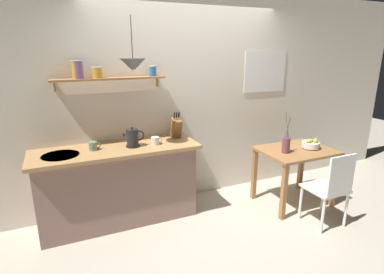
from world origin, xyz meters
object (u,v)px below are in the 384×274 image
at_px(coffee_mug_spare, 155,141).
at_px(pendant_lamp, 133,65).
at_px(dining_chair_near, 331,186).
at_px(knife_block, 176,127).
at_px(fruit_bowl, 311,144).
at_px(twig_vase, 286,145).
at_px(coffee_mug_by_sink, 93,146).
at_px(dining_table, 295,159).
at_px(electric_kettle, 133,138).

distance_m(coffee_mug_spare, pendant_lamp, 0.89).
bearing_deg(dining_chair_near, knife_block, 139.55).
relative_size(fruit_bowl, twig_vase, 0.44).
distance_m(knife_block, coffee_mug_spare, 0.38).
relative_size(dining_chair_near, coffee_mug_spare, 6.84).
distance_m(knife_block, coffee_mug_by_sink, 1.01).
xyz_separation_m(coffee_mug_by_sink, coffee_mug_spare, (0.68, -0.07, -0.00)).
distance_m(fruit_bowl, coffee_mug_by_sink, 2.68).
distance_m(twig_vase, coffee_mug_spare, 1.60).
distance_m(dining_table, dining_chair_near, 0.64).
bearing_deg(dining_table, fruit_bowl, -11.61).
bearing_deg(knife_block, coffee_mug_by_sink, -174.15).
bearing_deg(pendant_lamp, coffee_mug_spare, 11.06).
distance_m(dining_table, twig_vase, 0.32).
bearing_deg(dining_chair_near, dining_table, 87.05).
relative_size(coffee_mug_spare, pendant_lamp, 0.24).
bearing_deg(knife_block, electric_kettle, -165.55).
distance_m(dining_chair_near, pendant_lamp, 2.54).
bearing_deg(knife_block, dining_table, -21.58).
xyz_separation_m(fruit_bowl, pendant_lamp, (-2.17, 0.39, 1.03)).
xyz_separation_m(electric_kettle, pendant_lamp, (0.03, -0.07, 0.80)).
distance_m(dining_table, electric_kettle, 2.09).
bearing_deg(twig_vase, dining_table, 11.66).
distance_m(twig_vase, knife_block, 1.37).
bearing_deg(coffee_mug_spare, knife_block, 28.75).
bearing_deg(dining_table, knife_block, 158.42).
xyz_separation_m(twig_vase, coffee_mug_by_sink, (-2.22, 0.51, 0.12)).
distance_m(dining_table, knife_block, 1.60).
bearing_deg(coffee_mug_spare, dining_table, -12.54).
distance_m(electric_kettle, pendant_lamp, 0.81).
bearing_deg(coffee_mug_spare, twig_vase, -15.72).
xyz_separation_m(dining_table, pendant_lamp, (-1.97, 0.34, 1.21)).
relative_size(twig_vase, coffee_mug_by_sink, 3.95).
bearing_deg(dining_chair_near, coffee_mug_spare, 149.42).
distance_m(dining_chair_near, coffee_mug_spare, 2.05).
bearing_deg(dining_chair_near, fruit_bowl, 68.37).
height_order(dining_table, pendant_lamp, pendant_lamp).
bearing_deg(pendant_lamp, electric_kettle, 111.45).
distance_m(dining_table, fruit_bowl, 0.27).
xyz_separation_m(fruit_bowl, coffee_mug_spare, (-1.95, 0.43, 0.17)).
bearing_deg(dining_table, electric_kettle, 168.25).
bearing_deg(coffee_mug_by_sink, dining_table, -10.77).
xyz_separation_m(electric_kettle, coffee_mug_by_sink, (-0.43, 0.05, -0.05)).
relative_size(knife_block, coffee_mug_by_sink, 2.53).
bearing_deg(dining_chair_near, coffee_mug_by_sink, 155.59).
height_order(fruit_bowl, pendant_lamp, pendant_lamp).
bearing_deg(coffee_mug_spare, fruit_bowl, -12.44).
xyz_separation_m(dining_chair_near, electric_kettle, (-1.97, 1.04, 0.52)).
bearing_deg(knife_block, fruit_bowl, -20.41).
xyz_separation_m(twig_vase, pendant_lamp, (-1.76, 0.39, 0.98)).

